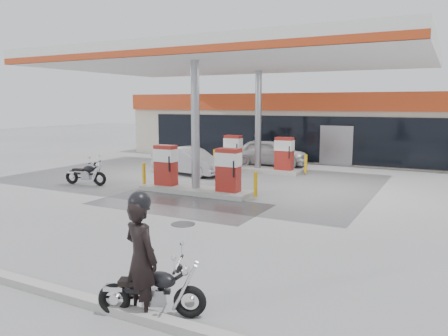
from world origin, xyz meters
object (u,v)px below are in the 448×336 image
Objects in this scene: pump_island_far at (258,157)px; hatchback_silver at (189,161)px; parked_motorcycle at (86,174)px; pump_island_near at (196,174)px; attendant at (258,148)px; sedan_white at (268,152)px; biker_main at (141,259)px; parked_car_left at (206,144)px; main_motorcycle at (154,292)px.

pump_island_far reaches higher than hatchback_silver.
hatchback_silver is at bearing 51.22° from parked_motorcycle.
pump_island_near is 6.00m from pump_island_far.
attendant is 5.38m from hatchback_silver.
biker_main is at bearing -174.81° from sedan_white.
sedan_white is (-0.33, 2.20, 0.01)m from pump_island_far.
pump_island_near is 8.88m from attendant.
sedan_white reaches higher than parked_car_left.
attendant is (3.73, 9.59, 0.45)m from parked_motorcycle.
pump_island_far is 8.84m from parked_car_left.
sedan_white is (4.60, 8.99, 0.28)m from parked_motorcycle.
parked_car_left is (-6.49, 6.00, -0.11)m from pump_island_far.
biker_main is 17.70m from sedan_white.
parked_car_left is (-3.92, 8.40, -0.05)m from hatchback_silver.
pump_island_near reaches higher than parked_car_left.
parked_motorcycle is at bearing 162.46° from hatchback_silver.
main_motorcycle is at bearing -174.20° from sedan_white.
main_motorcycle is at bearing -156.35° from attendant.
pump_island_near is 2.65× the size of biker_main.
attendant is at bearing -56.30° from biker_main.
main_motorcycle is at bearing -139.35° from hatchback_silver.
attendant reaches higher than pump_island_far.
pump_island_near is at bearing -1.42° from parked_motorcycle.
sedan_white is at bearing 98.49° from pump_island_far.
parked_motorcycle is at bearing -170.92° from pump_island_near.
sedan_white is at bearing -58.41° from biker_main.
biker_main is at bearing -178.97° from main_motorcycle.
attendant is (-0.87, 0.60, 0.17)m from sedan_white.
sedan_white is 1.07m from attendant.
parked_car_left is (-1.56, 12.79, 0.16)m from parked_motorcycle.
pump_island_near is at bearing -136.66° from parked_car_left.
parked_car_left is at bearing -46.31° from biker_main.
pump_island_near is at bearing -90.00° from pump_island_far.
hatchback_silver is at bearing -44.68° from biker_main.
attendant is 0.45× the size of hatchback_silver.
biker_main is (4.38, -8.86, 0.26)m from pump_island_near.
sedan_white is at bearing -106.73° from parked_car_left.
parked_car_left is at bearing 86.44° from parked_motorcycle.
biker_main is at bearing -140.11° from hatchback_silver.
parked_motorcycle is at bearing 116.48° from main_motorcycle.
pump_island_far is 8.39m from parked_motorcycle.
main_motorcycle is 0.40× the size of sedan_white.
main_motorcycle is 0.94× the size of attendant.
biker_main is 1.00× the size of parked_motorcycle.
biker_main is 12.33m from parked_motorcycle.
parked_car_left is (-6.16, 3.80, -0.12)m from sedan_white.
hatchback_silver is (2.36, 4.39, 0.21)m from parked_motorcycle.
hatchback_silver is (-2.24, -4.60, -0.07)m from sedan_white.
attendant reaches higher than parked_car_left.
sedan_white is 7.24m from parked_car_left.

